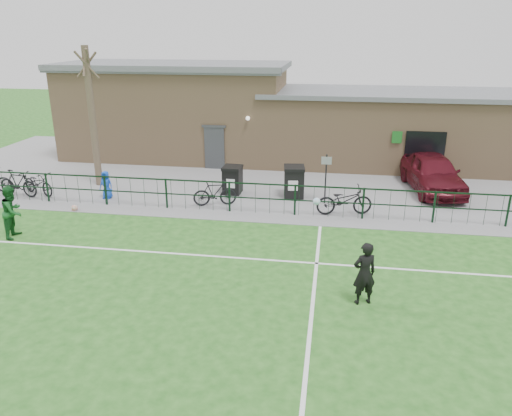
# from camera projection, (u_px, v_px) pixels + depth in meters

# --- Properties ---
(ground) EXTENTS (90.00, 90.00, 0.00)m
(ground) POSITION_uv_depth(u_px,v_px,m) (222.00, 333.00, 11.52)
(ground) COLOR #205519
(ground) RESTS_ON ground
(paving_strip) EXTENTS (34.00, 13.00, 0.02)m
(paving_strip) POSITION_uv_depth(u_px,v_px,m) (283.00, 174.00, 24.06)
(paving_strip) COLOR slate
(paving_strip) RESTS_ON ground
(pitch_line_touch) EXTENTS (28.00, 0.10, 0.01)m
(pitch_line_touch) POSITION_uv_depth(u_px,v_px,m) (268.00, 215.00, 18.77)
(pitch_line_touch) COLOR white
(pitch_line_touch) RESTS_ON ground
(pitch_line_mid) EXTENTS (28.00, 0.10, 0.01)m
(pitch_line_mid) POSITION_uv_depth(u_px,v_px,m) (251.00, 259.00, 15.24)
(pitch_line_mid) COLOR white
(pitch_line_mid) RESTS_ON ground
(pitch_line_perp) EXTENTS (0.10, 16.00, 0.01)m
(pitch_line_perp) POSITION_uv_depth(u_px,v_px,m) (309.00, 341.00, 11.23)
(pitch_line_perp) COLOR white
(pitch_line_perp) RESTS_ON ground
(perimeter_fence) EXTENTS (28.00, 0.10, 1.20)m
(perimeter_fence) POSITION_uv_depth(u_px,v_px,m) (268.00, 199.00, 18.75)
(perimeter_fence) COLOR black
(perimeter_fence) RESTS_ON ground
(bare_tree) EXTENTS (0.30, 0.30, 6.00)m
(bare_tree) POSITION_uv_depth(u_px,v_px,m) (92.00, 118.00, 21.44)
(bare_tree) COLOR #4B3C2D
(bare_tree) RESTS_ON ground
(wheelie_bin_left) EXTENTS (0.76, 0.85, 1.09)m
(wheelie_bin_left) POSITION_uv_depth(u_px,v_px,m) (233.00, 181.00, 21.11)
(wheelie_bin_left) COLOR black
(wheelie_bin_left) RESTS_ON paving_strip
(wheelie_bin_right) EXTENTS (0.90, 0.99, 1.20)m
(wheelie_bin_right) POSITION_uv_depth(u_px,v_px,m) (294.00, 182.00, 20.67)
(wheelie_bin_right) COLOR black
(wheelie_bin_right) RESTS_ON paving_strip
(sign_post) EXTENTS (0.07, 0.07, 2.00)m
(sign_post) POSITION_uv_depth(u_px,v_px,m) (326.00, 179.00, 19.73)
(sign_post) COLOR black
(sign_post) RESTS_ON paving_strip
(car_maroon) EXTENTS (2.51, 4.91, 1.60)m
(car_maroon) POSITION_uv_depth(u_px,v_px,m) (433.00, 173.00, 21.35)
(car_maroon) COLOR #4E0D17
(car_maroon) RESTS_ON paving_strip
(bicycle_b) EXTENTS (1.93, 0.83, 1.12)m
(bicycle_b) POSITION_uv_depth(u_px,v_px,m) (18.00, 183.00, 20.71)
(bicycle_b) COLOR black
(bicycle_b) RESTS_ON paving_strip
(bicycle_c) EXTENTS (1.95, 1.36, 0.97)m
(bicycle_c) POSITION_uv_depth(u_px,v_px,m) (38.00, 183.00, 20.96)
(bicycle_c) COLOR black
(bicycle_c) RESTS_ON paving_strip
(bicycle_d) EXTENTS (1.78, 0.98, 1.03)m
(bicycle_d) POSITION_uv_depth(u_px,v_px,m) (215.00, 193.00, 19.63)
(bicycle_d) COLOR black
(bicycle_d) RESTS_ON paving_strip
(bicycle_e) EXTENTS (2.21, 1.18, 1.10)m
(bicycle_e) POSITION_uv_depth(u_px,v_px,m) (344.00, 200.00, 18.67)
(bicycle_e) COLOR black
(bicycle_e) RESTS_ON paving_strip
(spectator_child) EXTENTS (0.60, 0.42, 1.16)m
(spectator_child) POSITION_uv_depth(u_px,v_px,m) (106.00, 185.00, 20.44)
(spectator_child) COLOR blue
(spectator_child) RESTS_ON paving_strip
(goalkeeper_kick) EXTENTS (1.81, 3.03, 1.90)m
(goalkeeper_kick) POSITION_uv_depth(u_px,v_px,m) (363.00, 271.00, 12.57)
(goalkeeper_kick) COLOR black
(goalkeeper_kick) RESTS_ON ground
(outfield_player) EXTENTS (0.78, 0.94, 1.77)m
(outfield_player) POSITION_uv_depth(u_px,v_px,m) (13.00, 212.00, 16.62)
(outfield_player) COLOR #175020
(outfield_player) RESTS_ON ground
(ball_ground) EXTENTS (0.24, 0.24, 0.24)m
(ball_ground) POSITION_uv_depth(u_px,v_px,m) (75.00, 208.00, 19.22)
(ball_ground) COLOR silver
(ball_ground) RESTS_ON ground
(clubhouse) EXTENTS (24.25, 5.40, 4.96)m
(clubhouse) POSITION_uv_depth(u_px,v_px,m) (274.00, 118.00, 26.23)
(clubhouse) COLOR tan
(clubhouse) RESTS_ON ground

